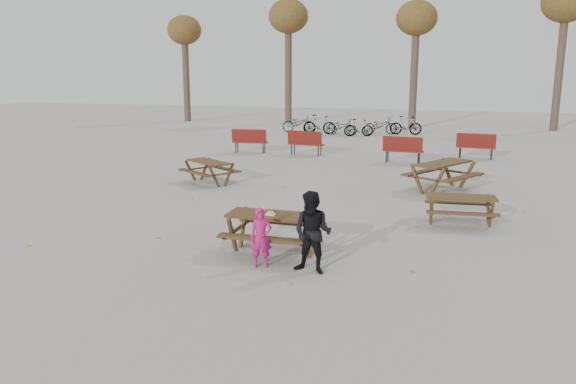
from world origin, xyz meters
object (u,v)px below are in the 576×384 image
(soda_bottle, at_px, (264,211))
(picnic_table_east, at_px, (460,210))
(food_tray, at_px, (270,214))
(picnic_table_far, at_px, (442,177))
(adult, at_px, (313,233))
(picnic_table_north, at_px, (209,172))
(child, at_px, (261,238))
(main_picnic_table, at_px, (274,223))

(soda_bottle, bearing_deg, picnic_table_east, 40.89)
(food_tray, height_order, picnic_table_far, picnic_table_far)
(soda_bottle, relative_size, picnic_table_far, 0.09)
(adult, distance_m, picnic_table_north, 8.44)
(soda_bottle, xyz_separation_m, picnic_table_far, (3.25, 6.88, -0.42))
(child, bearing_deg, adult, -24.61)
(food_tray, distance_m, child, 0.78)
(main_picnic_table, xyz_separation_m, adult, (0.99, -0.89, 0.15))
(child, bearing_deg, picnic_table_north, 98.62)
(soda_bottle, xyz_separation_m, picnic_table_north, (-3.80, 6.02, -0.50))
(child, xyz_separation_m, picnic_table_east, (3.51, 3.95, -0.21))
(food_tray, height_order, soda_bottle, soda_bottle)
(adult, bearing_deg, child, -174.48)
(soda_bottle, xyz_separation_m, adult, (1.16, -0.79, -0.11))
(adult, xyz_separation_m, picnic_table_far, (2.08, 7.67, -0.31))
(food_tray, xyz_separation_m, child, (0.06, -0.74, -0.24))
(child, distance_m, picnic_table_east, 5.29)
(main_picnic_table, xyz_separation_m, picnic_table_north, (-3.98, 5.92, -0.24))
(child, bearing_deg, main_picnic_table, 69.56)
(picnic_table_far, bearing_deg, picnic_table_east, -142.27)
(main_picnic_table, relative_size, picnic_table_far, 0.91)
(food_tray, bearing_deg, picnic_table_north, 123.24)
(food_tray, relative_size, adult, 0.12)
(main_picnic_table, xyz_separation_m, picnic_table_east, (3.53, 3.11, -0.25))
(food_tray, relative_size, soda_bottle, 1.06)
(food_tray, height_order, adult, adult)
(adult, bearing_deg, soda_bottle, 154.01)
(main_picnic_table, bearing_deg, adult, -41.94)
(picnic_table_east, bearing_deg, main_picnic_table, -143.23)
(food_tray, height_order, picnic_table_north, food_tray)
(child, bearing_deg, food_tray, 72.45)
(main_picnic_table, height_order, soda_bottle, soda_bottle)
(food_tray, bearing_deg, picnic_table_far, 65.72)
(picnic_table_far, bearing_deg, food_tray, -173.68)
(picnic_table_east, relative_size, picnic_table_far, 0.79)
(food_tray, bearing_deg, picnic_table_east, 41.99)
(main_picnic_table, height_order, picnic_table_north, main_picnic_table)
(child, relative_size, adult, 0.75)
(child, xyz_separation_m, picnic_table_far, (3.05, 7.63, -0.12))
(food_tray, bearing_deg, soda_bottle, 179.70)
(adult, relative_size, picnic_table_far, 0.74)
(child, bearing_deg, soda_bottle, 82.91)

